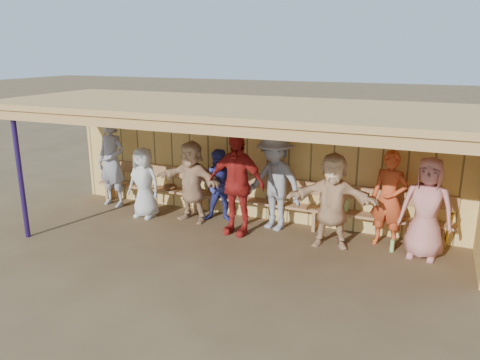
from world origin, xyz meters
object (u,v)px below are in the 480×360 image
object	(u,v)px
player_c	(221,186)
player_a	(112,162)
player_f	(332,200)
bench	(255,195)
player_e	(275,182)
player_g	(389,199)
player_extra	(192,181)
player_h	(426,208)
player_b	(144,183)
player_d	(236,184)

from	to	relation	value
player_c	player_a	bearing A→B (deg)	166.50
player_f	bench	xyz separation A→B (m)	(-1.73, 0.71, -0.32)
player_e	player_g	size ratio (longest dim) A/B	1.10
player_f	bench	world-z (taller)	player_f
player_f	player_a	bearing A→B (deg)	167.80
player_c	player_g	world-z (taller)	player_g
player_a	player_extra	bearing A→B (deg)	0.28
player_c	player_h	world-z (taller)	player_h
player_b	player_g	size ratio (longest dim) A/B	0.86
player_d	player_e	size ratio (longest dim) A/B	1.02
player_d	player_c	bearing A→B (deg)	142.25
player_a	player_d	bearing A→B (deg)	-2.87
player_e	player_g	distance (m)	2.11
player_a	player_b	bearing A→B (deg)	-13.84
player_f	player_g	size ratio (longest dim) A/B	0.98
player_g	player_extra	bearing A→B (deg)	-165.69
player_g	bench	distance (m)	2.68
player_f	player_extra	xyz separation A→B (m)	(-2.90, 0.19, -0.02)
player_b	player_extra	size ratio (longest dim) A/B	0.89
player_extra	player_b	bearing A→B (deg)	-160.27
player_b	player_e	xyz separation A→B (m)	(2.72, 0.41, 0.21)
bench	player_a	bearing A→B (deg)	-174.15
player_e	bench	bearing A→B (deg)	169.36
player_b	player_e	bearing A→B (deg)	9.77
player_d	player_h	size ratio (longest dim) A/B	1.12
player_e	bench	size ratio (longest dim) A/B	0.25
player_f	player_h	world-z (taller)	player_h
player_d	player_e	xyz separation A→B (m)	(0.60, 0.49, -0.02)
player_a	player_b	distance (m)	1.17
player_a	player_f	size ratio (longest dim) A/B	1.17
player_g	player_h	bearing A→B (deg)	-12.20
player_extra	bench	xyz separation A→B (m)	(1.17, 0.52, -0.31)
player_extra	player_d	bearing A→B (deg)	-4.91
player_b	player_f	bearing A→B (deg)	1.24
player_h	bench	xyz separation A→B (m)	(-3.27, 0.58, -0.34)
player_a	player_e	size ratio (longest dim) A/B	1.04
player_f	player_d	bearing A→B (deg)	174.68
player_a	bench	distance (m)	3.32
player_f	player_g	world-z (taller)	player_g
player_d	bench	distance (m)	0.91
player_h	player_extra	xyz separation A→B (m)	(-4.44, 0.06, -0.03)
player_h	bench	size ratio (longest dim) A/B	0.23
bench	player_c	bearing A→B (deg)	-153.60
player_e	player_extra	world-z (taller)	player_e
player_a	player_g	world-z (taller)	player_a
player_h	player_g	bearing A→B (deg)	163.02
player_extra	player_h	bearing A→B (deg)	8.39
player_a	player_d	world-z (taller)	player_a
player_d	player_f	xyz separation A→B (m)	(1.80, 0.08, -0.12)
player_f	player_h	xyz separation A→B (m)	(1.54, 0.14, 0.02)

